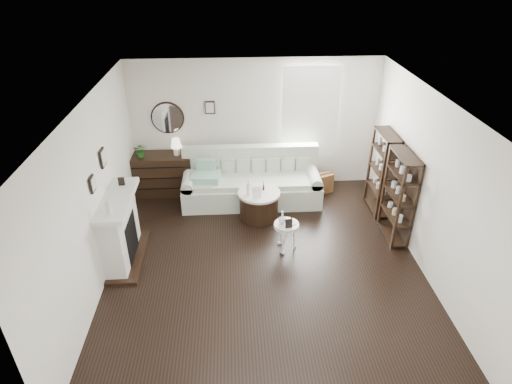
{
  "coord_description": "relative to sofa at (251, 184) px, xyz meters",
  "views": [
    {
      "loc": [
        -0.47,
        -5.46,
        4.52
      ],
      "look_at": [
        -0.1,
        0.8,
        0.9
      ],
      "focal_mm": 30.0,
      "sensor_mm": 36.0,
      "label": 1
    }
  ],
  "objects": [
    {
      "name": "flask_ped",
      "position": [
        0.43,
        -1.68,
        0.28
      ],
      "size": [
        0.13,
        0.13,
        0.24
      ],
      "primitive_type": null,
      "color": "silver",
      "rests_on": "pedestal_table"
    },
    {
      "name": "fireplace",
      "position": [
        -2.2,
        -1.78,
        0.19
      ],
      "size": [
        0.5,
        1.4,
        1.84
      ],
      "color": "silver",
      "rests_on": "ground"
    },
    {
      "name": "suitcase",
      "position": [
        1.41,
        0.16,
        -0.14
      ],
      "size": [
        0.65,
        0.42,
        0.41
      ],
      "primitive_type": "cube",
      "rotation": [
        0.0,
        0.0,
        0.37
      ],
      "color": "brown",
      "rests_on": "ground"
    },
    {
      "name": "bottle_drum",
      "position": [
        -0.09,
        -0.77,
        0.35
      ],
      "size": [
        0.07,
        0.07,
        0.3
      ],
      "primitive_type": "cylinder",
      "color": "silver",
      "rests_on": "drum_table"
    },
    {
      "name": "eiffel_drum",
      "position": [
        0.2,
        -0.63,
        0.29
      ],
      "size": [
        0.12,
        0.12,
        0.18
      ],
      "primitive_type": null,
      "rotation": [
        0.0,
        0.0,
        0.19
      ],
      "color": "black",
      "rests_on": "drum_table"
    },
    {
      "name": "shelf_unit_near",
      "position": [
        2.45,
        -1.43,
        0.45
      ],
      "size": [
        0.3,
        0.8,
        1.6
      ],
      "color": "black",
      "rests_on": "ground"
    },
    {
      "name": "pedestal_table",
      "position": [
        0.5,
        -1.7,
        0.12
      ],
      "size": [
        0.43,
        0.43,
        0.51
      ],
      "rotation": [
        0.0,
        0.0,
        -0.37
      ],
      "color": "white",
      "rests_on": "ground"
    },
    {
      "name": "table_lamp",
      "position": [
        -1.48,
        0.39,
        0.68
      ],
      "size": [
        0.27,
        0.27,
        0.35
      ],
      "primitive_type": null,
      "rotation": [
        0.0,
        0.0,
        0.24
      ],
      "color": "white",
      "rests_on": "dresser"
    },
    {
      "name": "eiffel_ped",
      "position": [
        0.59,
        -1.67,
        0.25
      ],
      "size": [
        0.12,
        0.12,
        0.17
      ],
      "primitive_type": null,
      "rotation": [
        0.0,
        0.0,
        0.25
      ],
      "color": "black",
      "rests_on": "pedestal_table"
    },
    {
      "name": "room",
      "position": [
        0.85,
        0.62,
        1.25
      ],
      "size": [
        5.5,
        5.5,
        5.5
      ],
      "color": "black",
      "rests_on": "ground"
    },
    {
      "name": "potted_plant",
      "position": [
        -2.18,
        0.33,
        0.65
      ],
      "size": [
        0.27,
        0.24,
        0.29
      ],
      "primitive_type": "imported",
      "rotation": [
        0.0,
        0.0,
        0.05
      ],
      "color": "#205618",
      "rests_on": "dresser"
    },
    {
      "name": "drum_table",
      "position": [
        0.11,
        -0.68,
        -0.07
      ],
      "size": [
        0.8,
        0.8,
        0.55
      ],
      "rotation": [
        0.0,
        0.0,
        -0.19
      ],
      "color": "black",
      "rests_on": "ground"
    },
    {
      "name": "quilt",
      "position": [
        -0.89,
        -0.14,
        0.26
      ],
      "size": [
        0.6,
        0.51,
        0.14
      ],
      "primitive_type": "cube",
      "rotation": [
        0.0,
        0.0,
        -0.12
      ],
      "color": "#258A61",
      "rests_on": "sofa"
    },
    {
      "name": "card_frame_drum",
      "position": [
        0.06,
        -0.88,
        0.31
      ],
      "size": [
        0.17,
        0.1,
        0.21
      ],
      "primitive_type": "cube",
      "rotation": [
        -0.21,
        0.0,
        0.28
      ],
      "color": "white",
      "rests_on": "drum_table"
    },
    {
      "name": "card_frame_ped",
      "position": [
        0.52,
        -1.81,
        0.24
      ],
      "size": [
        0.12,
        0.07,
        0.16
      ],
      "primitive_type": "cube",
      "rotation": [
        -0.21,
        0.0,
        0.16
      ],
      "color": "black",
      "rests_on": "pedestal_table"
    },
    {
      "name": "shelf_unit_far",
      "position": [
        2.45,
        -0.53,
        0.45
      ],
      "size": [
        0.3,
        0.8,
        1.6
      ],
      "color": "black",
      "rests_on": "ground"
    },
    {
      "name": "sofa",
      "position": [
        0.0,
        0.0,
        0.0
      ],
      "size": [
        2.73,
        0.95,
        1.06
      ],
      "color": "#B4BCA8",
      "rests_on": "ground"
    },
    {
      "name": "dresser",
      "position": [
        -1.86,
        0.39,
        0.08
      ],
      "size": [
        1.29,
        0.55,
        0.86
      ],
      "color": "black",
      "rests_on": "ground"
    }
  ]
}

